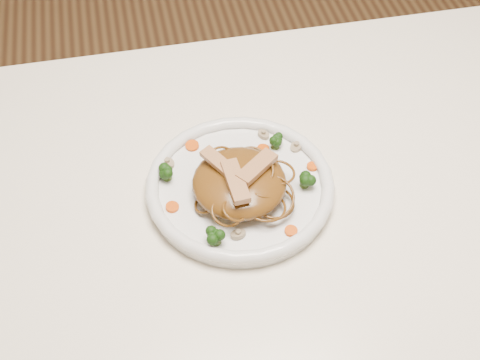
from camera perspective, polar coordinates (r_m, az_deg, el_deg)
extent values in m
cube|color=white|center=(0.99, 4.85, -2.19)|extent=(1.20, 0.80, 0.04)
cylinder|color=brown|center=(1.51, -19.94, -4.36)|extent=(0.06, 0.06, 0.71)
cylinder|color=brown|center=(1.65, 19.18, 1.78)|extent=(0.06, 0.06, 0.71)
cylinder|color=white|center=(0.97, 0.00, -0.85)|extent=(0.33, 0.33, 0.02)
ellipsoid|color=brown|center=(0.94, -0.06, -0.22)|extent=(0.18, 0.18, 0.04)
cube|color=tan|center=(0.92, 1.48, 1.14)|extent=(0.07, 0.06, 0.01)
cube|color=tan|center=(0.93, -1.89, 1.58)|extent=(0.05, 0.06, 0.01)
cube|color=tan|center=(0.90, -0.39, -0.11)|extent=(0.03, 0.07, 0.01)
cylinder|color=#E85008|center=(1.01, 2.04, 2.77)|extent=(0.02, 0.02, 0.00)
cylinder|color=#E85008|center=(0.94, -5.94, -2.36)|extent=(0.03, 0.03, 0.00)
cylinder|color=#E85008|center=(0.99, 6.34, 1.18)|extent=(0.02, 0.02, 0.00)
cylinder|color=#E85008|center=(1.02, -4.20, 3.00)|extent=(0.03, 0.03, 0.00)
cylinder|color=#E85008|center=(0.91, 4.48, -4.45)|extent=(0.02, 0.02, 0.00)
cylinder|color=tan|center=(0.91, -0.16, -4.77)|extent=(0.03, 0.03, 0.01)
cylinder|color=tan|center=(1.02, 4.95, 2.95)|extent=(0.03, 0.03, 0.01)
cylinder|color=tan|center=(1.00, -6.39, 1.52)|extent=(0.04, 0.04, 0.01)
cylinder|color=tan|center=(1.03, 2.06, 3.98)|extent=(0.03, 0.03, 0.01)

